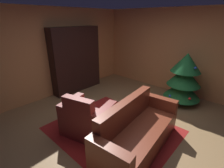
# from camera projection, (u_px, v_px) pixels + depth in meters

# --- Properties ---
(ground_plane) EXTENTS (6.42, 6.42, 0.00)m
(ground_plane) POSITION_uv_depth(u_px,v_px,m) (125.00, 127.00, 3.68)
(ground_plane) COLOR #98744A
(wall_back) EXTENTS (5.47, 0.06, 2.55)m
(wall_back) POSITION_uv_depth(u_px,v_px,m) (180.00, 52.00, 5.02)
(wall_back) COLOR tan
(wall_back) RESTS_ON ground
(wall_left) EXTENTS (0.06, 5.35, 2.55)m
(wall_left) POSITION_uv_depth(u_px,v_px,m) (54.00, 53.00, 4.90)
(wall_left) COLOR tan
(wall_left) RESTS_ON ground
(area_rug) EXTENTS (2.49, 2.11, 0.01)m
(area_rug) POSITION_uv_depth(u_px,v_px,m) (113.00, 130.00, 3.58)
(area_rug) COLOR #A4211E
(area_rug) RESTS_ON ground
(bookshelf_unit) EXTENTS (0.34, 1.66, 2.01)m
(bookshelf_unit) POSITION_uv_depth(u_px,v_px,m) (79.00, 60.00, 5.33)
(bookshelf_unit) COLOR black
(bookshelf_unit) RESTS_ON ground
(armchair_red) EXTENTS (1.12, 0.93, 0.93)m
(armchair_red) POSITION_uv_depth(u_px,v_px,m) (87.00, 120.00, 3.35)
(armchair_red) COLOR maroon
(armchair_red) RESTS_ON ground
(couch_red) EXTENTS (0.93, 2.02, 0.89)m
(couch_red) POSITION_uv_depth(u_px,v_px,m) (137.00, 133.00, 3.01)
(couch_red) COLOR maroon
(couch_red) RESTS_ON ground
(coffee_table) EXTENTS (0.69, 0.69, 0.41)m
(coffee_table) POSITION_uv_depth(u_px,v_px,m) (115.00, 116.00, 3.39)
(coffee_table) COLOR black
(coffee_table) RESTS_ON ground
(book_stack_on_table) EXTENTS (0.20, 0.17, 0.08)m
(book_stack_on_table) POSITION_uv_depth(u_px,v_px,m) (116.00, 112.00, 3.40)
(book_stack_on_table) COLOR gold
(book_stack_on_table) RESTS_ON coffee_table
(bottle_on_table) EXTENTS (0.08, 0.08, 0.32)m
(bottle_on_table) POSITION_uv_depth(u_px,v_px,m) (124.00, 109.00, 3.36)
(bottle_on_table) COLOR #20601F
(bottle_on_table) RESTS_ON coffee_table
(decorated_tree) EXTENTS (0.98, 0.98, 1.42)m
(decorated_tree) POSITION_uv_depth(u_px,v_px,m) (184.00, 78.00, 4.49)
(decorated_tree) COLOR brown
(decorated_tree) RESTS_ON ground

